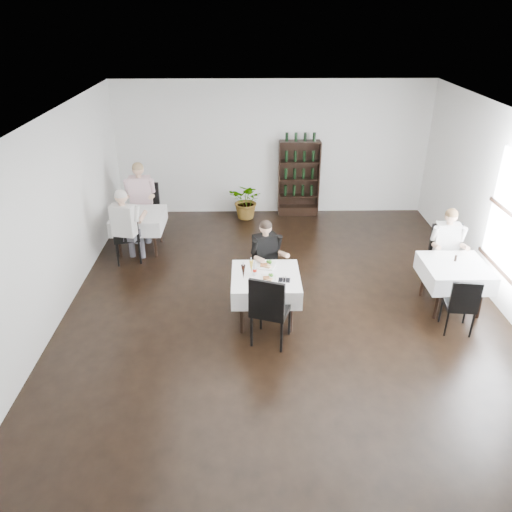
{
  "coord_description": "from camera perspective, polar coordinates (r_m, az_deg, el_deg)",
  "views": [
    {
      "loc": [
        -0.56,
        -6.54,
        4.45
      ],
      "look_at": [
        -0.44,
        0.2,
        1.0
      ],
      "focal_mm": 35.0,
      "sensor_mm": 36.0,
      "label": 1
    }
  ],
  "objects": [
    {
      "name": "coke_bottle",
      "position": [
        7.48,
        -0.15,
        -1.53
      ],
      "size": [
        0.06,
        0.06,
        0.24
      ],
      "color": "silver",
      "rests_on": "main_table"
    },
    {
      "name": "diner_right_far",
      "position": [
        8.94,
        21.03,
        1.33
      ],
      "size": [
        0.56,
        0.57,
        1.43
      ],
      "color": "#43424A",
      "rests_on": "ground"
    },
    {
      "name": "left_chair_far",
      "position": [
        10.69,
        -12.42,
        5.55
      ],
      "size": [
        0.55,
        0.56,
        1.11
      ],
      "color": "black",
      "rests_on": "ground"
    },
    {
      "name": "main_table",
      "position": [
        7.58,
        1.11,
        -3.22
      ],
      "size": [
        1.03,
        1.03,
        0.77
      ],
      "color": "black",
      "rests_on": "ground"
    },
    {
      "name": "potted_tree",
      "position": [
        11.37,
        -1.01,
        6.35
      ],
      "size": [
        0.96,
        0.91,
        0.85
      ],
      "primitive_type": "imported",
      "rotation": [
        0.0,
        0.0,
        -0.42
      ],
      "color": "#266020",
      "rests_on": "ground"
    },
    {
      "name": "pepper_mill",
      "position": [
        8.51,
        21.86,
        -0.23
      ],
      "size": [
        0.05,
        0.05,
        0.1
      ],
      "primitive_type": "cylinder",
      "rotation": [
        0.0,
        0.0,
        -0.43
      ],
      "color": "black",
      "rests_on": "right_table"
    },
    {
      "name": "napkin_cutlery",
      "position": [
        7.39,
        3.24,
        -2.74
      ],
      "size": [
        0.19,
        0.19,
        0.02
      ],
      "color": "black",
      "rests_on": "main_table"
    },
    {
      "name": "diner_left_far",
      "position": [
        10.5,
        -13.1,
        6.77
      ],
      "size": [
        0.62,
        0.62,
        1.59
      ],
      "color": "#43424A",
      "rests_on": "ground"
    },
    {
      "name": "right_table",
      "position": [
        8.49,
        21.72,
        -1.8
      ],
      "size": [
        0.98,
        0.98,
        0.77
      ],
      "color": "black",
      "rests_on": "ground"
    },
    {
      "name": "main_chair_far",
      "position": [
        8.28,
        1.05,
        -1.47
      ],
      "size": [
        0.46,
        0.46,
        0.86
      ],
      "color": "black",
      "rests_on": "ground"
    },
    {
      "name": "left_chair_near",
      "position": [
        9.59,
        -14.6,
        2.44
      ],
      "size": [
        0.57,
        0.57,
        1.03
      ],
      "color": "black",
      "rests_on": "ground"
    },
    {
      "name": "right_chair_near",
      "position": [
        7.91,
        22.41,
        -4.94
      ],
      "size": [
        0.46,
        0.47,
        0.92
      ],
      "color": "black",
      "rests_on": "ground"
    },
    {
      "name": "pilsner_lager",
      "position": [
        7.52,
        -0.55,
        -1.24
      ],
      "size": [
        0.06,
        0.06,
        0.26
      ],
      "color": "gold",
      "rests_on": "main_table"
    },
    {
      "name": "room_shell",
      "position": [
        7.2,
        3.56,
        2.86
      ],
      "size": [
        9.0,
        9.0,
        9.0
      ],
      "color": "black",
      "rests_on": "ground"
    },
    {
      "name": "plate_far",
      "position": [
        7.76,
        1.18,
        -1.04
      ],
      "size": [
        0.34,
        0.34,
        0.08
      ],
      "color": "white",
      "rests_on": "main_table"
    },
    {
      "name": "main_chair_near",
      "position": [
        7.02,
        1.53,
        -5.79
      ],
      "size": [
        0.65,
        0.65,
        1.12
      ],
      "color": "black",
      "rests_on": "ground"
    },
    {
      "name": "wine_shelf",
      "position": [
        11.5,
        4.9,
        8.74
      ],
      "size": [
        0.9,
        0.28,
        1.75
      ],
      "color": "black",
      "rests_on": "ground"
    },
    {
      "name": "diner_left_near",
      "position": [
        9.41,
        -14.63,
        3.87
      ],
      "size": [
        0.62,
        0.66,
        1.51
      ],
      "color": "#43424A",
      "rests_on": "ground"
    },
    {
      "name": "diner_main",
      "position": [
        8.1,
        1.28,
        0.22
      ],
      "size": [
        0.6,
        0.64,
        1.36
      ],
      "color": "#43424A",
      "rests_on": "ground"
    },
    {
      "name": "right_chair_far",
      "position": [
        9.03,
        20.96,
        0.3
      ],
      "size": [
        0.54,
        0.55,
        1.14
      ],
      "color": "black",
      "rests_on": "ground"
    },
    {
      "name": "pilsner_dark",
      "position": [
        7.37,
        -1.46,
        -1.83
      ],
      "size": [
        0.07,
        0.07,
        0.28
      ],
      "color": "black",
      "rests_on": "main_table"
    },
    {
      "name": "plate_near",
      "position": [
        7.41,
        1.41,
        -2.52
      ],
      "size": [
        0.26,
        0.26,
        0.07
      ],
      "color": "white",
      "rests_on": "main_table"
    },
    {
      "name": "left_table",
      "position": [
        10.05,
        -13.24,
        3.95
      ],
      "size": [
        0.98,
        0.98,
        0.77
      ],
      "color": "black",
      "rests_on": "ground"
    }
  ]
}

